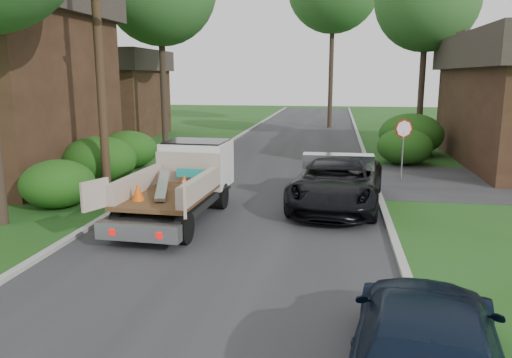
{
  "coord_description": "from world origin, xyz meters",
  "views": [
    {
      "loc": [
        2.55,
        -11.38,
        4.14
      ],
      "look_at": [
        0.29,
        2.65,
        1.2
      ],
      "focal_mm": 35.0,
      "sensor_mm": 36.0,
      "label": 1
    }
  ],
  "objects_px": {
    "navy_suv": "(426,344)",
    "black_pickup": "(337,182)",
    "stop_sign": "(403,137)",
    "house_left_far": "(106,92)",
    "utility_pole": "(99,45)",
    "flatbed_truck": "(186,177)"
  },
  "relations": [
    {
      "from": "utility_pole",
      "to": "flatbed_truck",
      "type": "distance_m",
      "value": 5.8
    },
    {
      "from": "utility_pole",
      "to": "house_left_far",
      "type": "xyz_separation_m",
      "value": [
        -8.02,
        17.02,
        -2.12
      ]
    },
    {
      "from": "navy_suv",
      "to": "black_pickup",
      "type": "bearing_deg",
      "value": -74.02
    },
    {
      "from": "flatbed_truck",
      "to": "navy_suv",
      "type": "distance_m",
      "value": 9.85
    },
    {
      "from": "stop_sign",
      "to": "black_pickup",
      "type": "distance_m",
      "value": 5.26
    },
    {
      "from": "black_pickup",
      "to": "navy_suv",
      "type": "distance_m",
      "value": 9.74
    },
    {
      "from": "utility_pole",
      "to": "black_pickup",
      "type": "height_order",
      "value": "utility_pole"
    },
    {
      "from": "stop_sign",
      "to": "black_pickup",
      "type": "height_order",
      "value": "stop_sign"
    },
    {
      "from": "utility_pole",
      "to": "flatbed_truck",
      "type": "xyz_separation_m",
      "value": [
        3.6,
        -2.11,
        -4.02
      ]
    },
    {
      "from": "black_pickup",
      "to": "navy_suv",
      "type": "bearing_deg",
      "value": -77.23
    },
    {
      "from": "stop_sign",
      "to": "house_left_far",
      "type": "xyz_separation_m",
      "value": [
        -18.7,
        13.0,
        1.27
      ]
    },
    {
      "from": "stop_sign",
      "to": "navy_suv",
      "type": "height_order",
      "value": "stop_sign"
    },
    {
      "from": "stop_sign",
      "to": "house_left_far",
      "type": "bearing_deg",
      "value": 145.19
    },
    {
      "from": "navy_suv",
      "to": "house_left_far",
      "type": "bearing_deg",
      "value": -48.32
    },
    {
      "from": "house_left_far",
      "to": "navy_suv",
      "type": "xyz_separation_m",
      "value": [
        17.3,
        -27.17,
        -2.34
      ]
    },
    {
      "from": "black_pickup",
      "to": "utility_pole",
      "type": "bearing_deg",
      "value": -177.41
    },
    {
      "from": "house_left_far",
      "to": "black_pickup",
      "type": "relative_size",
      "value": 1.3
    },
    {
      "from": "house_left_far",
      "to": "black_pickup",
      "type": "bearing_deg",
      "value": -47.3
    },
    {
      "from": "stop_sign",
      "to": "house_left_far",
      "type": "relative_size",
      "value": 0.33
    },
    {
      "from": "stop_sign",
      "to": "utility_pole",
      "type": "height_order",
      "value": "utility_pole"
    },
    {
      "from": "black_pickup",
      "to": "stop_sign",
      "type": "bearing_deg",
      "value": 66.43
    },
    {
      "from": "utility_pole",
      "to": "navy_suv",
      "type": "xyz_separation_m",
      "value": [
        9.28,
        -10.15,
        -4.47
      ]
    }
  ]
}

